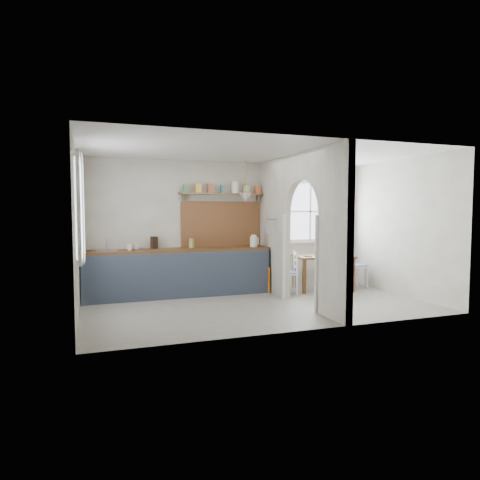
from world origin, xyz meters
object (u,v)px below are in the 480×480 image
object	(u,v)px
chair_left	(287,272)
chair_right	(354,265)
kettle	(254,241)
dining_table	(323,273)
vase	(319,250)

from	to	relation	value
chair_left	chair_right	xyz separation A→B (m)	(1.63, 0.13, 0.06)
chair_right	kettle	size ratio (longest dim) A/B	3.94
chair_right	chair_left	bearing A→B (deg)	99.43
chair_right	kettle	distance (m)	2.27
chair_left	kettle	size ratio (longest dim) A/B	3.45
chair_left	dining_table	bearing A→B (deg)	112.16
dining_table	vase	world-z (taller)	vase
chair_right	vase	xyz separation A→B (m)	(-0.76, 0.17, 0.33)
chair_right	kettle	xyz separation A→B (m)	(-2.19, 0.23, 0.55)
dining_table	chair_left	distance (m)	0.85
chair_left	vase	size ratio (longest dim) A/B	4.37
dining_table	kettle	xyz separation A→B (m)	(-1.40, 0.29, 0.67)
dining_table	chair_right	size ratio (longest dim) A/B	1.20
chair_right	vase	distance (m)	0.85
kettle	chair_right	bearing A→B (deg)	-18.61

